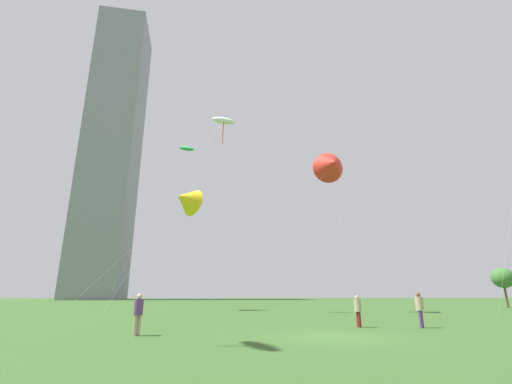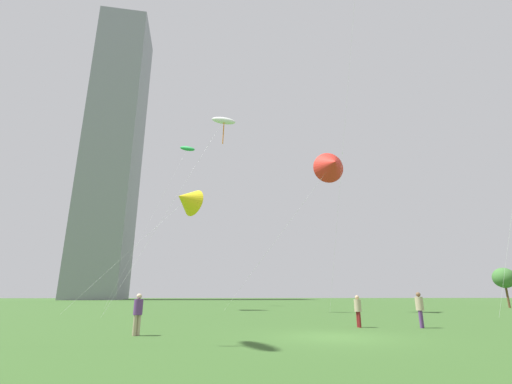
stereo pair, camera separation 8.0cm
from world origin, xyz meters
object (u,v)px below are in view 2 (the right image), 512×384
Objects in this scene: kite_flying_0 at (186,200)px; kite_flying_2 at (332,165)px; park_tree_0 at (504,278)px; kite_flying_5 at (187,149)px; person_standing_2 at (358,309)px; distant_highrise_0 at (114,149)px; person_standing_0 at (420,307)px; person_standing_1 at (138,311)px; kite_flying_3 at (224,121)px.

kite_flying_0 is 16.05m from kite_flying_2.
kite_flying_5 is at bearing 167.45° from park_tree_0.
kite_flying_0 is (-11.68, 19.39, 10.72)m from person_standing_2.
park_tree_0 is 0.05× the size of distant_highrise_0.
kite_flying_0 is at bearing -101.88° from person_standing_0.
kite_flying_0 is 18.54m from kite_flying_5.
person_standing_1 is 25.48m from kite_flying_2.
kite_flying_5 reaches higher than person_standing_2.
kite_flying_2 reaches higher than person_standing_0.
person_standing_2 is 0.06× the size of kite_flying_5.
person_standing_2 is at bearing -57.30° from person_standing_0.
kite_flying_5 is 5.15× the size of park_tree_0.
kite_flying_2 is 102.62m from distant_highrise_0.
person_standing_2 is at bearing -58.95° from kite_flying_0.
distant_highrise_0 reaches higher than kite_flying_2.
kite_flying_0 reaches higher than park_tree_0.
person_standing_2 is 25.05m from kite_flying_0.
kite_flying_2 reaches higher than park_tree_0.
kite_flying_0 is 9.50m from kite_flying_3.
person_standing_2 is at bearing -67.22° from kite_flying_5.
person_standing_0 reaches higher than person_standing_2.
person_standing_0 is 19.65m from kite_flying_2.
kite_flying_5 is (-2.33, 13.94, 11.99)m from kite_flying_0.
distant_highrise_0 is (-48.12, 95.66, 48.49)m from person_standing_2.
park_tree_0 reaches higher than person_standing_1.
distant_highrise_0 reaches higher than person_standing_2.
park_tree_0 is at bearing 14.88° from kite_flying_3.
distant_highrise_0 is at bearing 116.64° from kite_flying_3.
kite_flying_0 is at bearing 160.79° from kite_flying_2.
kite_flying_0 is 2.81× the size of park_tree_0.
distant_highrise_0 is (-36.44, 76.27, 37.77)m from kite_flying_0.
distant_highrise_0 is (-51.42, 81.49, 35.31)m from kite_flying_2.
kite_flying_2 is at bearing -4.37° from kite_flying_3.
person_standing_2 is at bearing -103.12° from kite_flying_2.
kite_flying_5 is (-14.00, 33.33, 22.71)m from person_standing_2.
person_standing_2 is 0.08× the size of kite_flying_3.
kite_flying_3 is (-10.65, 15.48, 18.05)m from person_standing_0.
distant_highrise_0 is (-37.95, 98.67, 48.44)m from person_standing_1.
person_standing_0 is 3.03m from person_standing_2.
kite_flying_3 reaches higher than kite_flying_0.
kite_flying_3 is (-10.97, 0.84, 4.96)m from kite_flying_2.
kite_flying_2 is (0.31, 14.65, 13.09)m from person_standing_0.
person_standing_1 is at bearing -128.11° from kite_flying_2.
park_tree_0 is (34.63, 9.20, -15.52)m from kite_flying_3.
park_tree_0 is at bearing -12.55° from kite_flying_5.
distant_highrise_0 is at bearing 122.25° from kite_flying_2.
kite_flying_5 is 0.25× the size of distant_highrise_0.
kite_flying_2 reaches higher than kite_flying_0.
kite_flying_5 is at bearing 12.99° from person_standing_2.
park_tree_0 is at bearing 7.10° from kite_flying_0.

